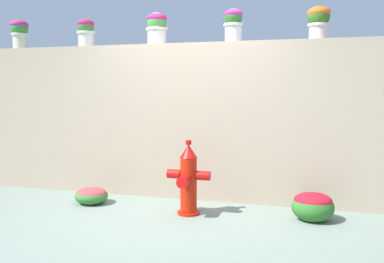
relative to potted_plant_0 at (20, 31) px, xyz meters
name	(u,v)px	position (x,y,z in m)	size (l,w,h in m)	color
ground_plane	(161,225)	(2.67, -1.27, -2.32)	(24.00, 24.00, 0.00)	gray
stone_wall	(192,122)	(2.67, 0.00, -1.30)	(5.96, 0.39, 2.05)	tan
potted_plant_0	(20,31)	(0.00, 0.00, 0.00)	(0.26, 0.26, 0.44)	beige
potted_plant_1	(86,31)	(1.12, -0.03, -0.04)	(0.25, 0.25, 0.40)	silver
potted_plant_2	(157,27)	(2.16, 0.03, -0.02)	(0.30, 0.30, 0.44)	silver
potted_plant_3	(233,23)	(3.22, -0.03, -0.02)	(0.25, 0.25, 0.43)	beige
potted_plant_4	(319,19)	(4.26, 0.03, -0.02)	(0.28, 0.28, 0.42)	beige
fire_hydrant	(188,180)	(2.85, -0.81, -1.92)	(0.51, 0.40, 0.87)	red
flower_bush_left	(313,205)	(4.24, -0.65, -2.15)	(0.47, 0.42, 0.33)	#2E6E27
flower_bush_right	(91,195)	(1.53, -0.70, -2.21)	(0.43, 0.39, 0.21)	#367632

